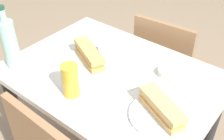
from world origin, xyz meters
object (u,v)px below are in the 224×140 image
Objects in this scene: dining_table at (112,95)px; beer_glass at (70,80)px; plate_far at (89,61)px; water_bottle at (10,44)px; olive_bowl at (167,72)px; knife_far at (99,55)px; baguette_sandwich_far at (89,54)px; knife_near at (170,107)px; chair_far at (165,66)px; baguette_sandwich_near at (162,108)px; plate_near at (161,115)px.

dining_table is 0.31m from beer_glass.
beer_glass is (0.10, -0.22, 0.07)m from plate_far.
water_bottle is 3.67× the size of olive_bowl.
baguette_sandwich_far is at bearing -105.36° from knife_far.
chair_far is at bearing 118.92° from knife_near.
baguette_sandwich_near is 0.74× the size of water_bottle.
chair_far is at bearing 74.85° from knife_far.
dining_table is at bearing 78.67° from beer_glass.
chair_far is at bearing 62.70° from water_bottle.
water_bottle is (-0.28, -0.31, 0.11)m from knife_far.
chair_far reaches higher than knife_far.
plate_near is 1.02× the size of baguette_sandwich_far.
dining_table is 0.38m from knife_near.
baguette_sandwich_near is at bearing 11.74° from water_bottle.
knife_far is 0.47× the size of water_bottle.
baguette_sandwich_near is (0.00, 0.00, 0.04)m from plate_near.
baguette_sandwich_far is 2.88× the size of olive_bowl.
dining_table is at bearing 163.18° from baguette_sandwich_near.
olive_bowl is at bearing 15.74° from knife_far.
plate_near is at bearing -11.78° from baguette_sandwich_far.
dining_table is at bearing 0.09° from baguette_sandwich_far.
baguette_sandwich_far is at bearing 114.16° from beer_glass.
dining_table is 6.62× the size of beer_glass.
chair_far is 3.59× the size of baguette_sandwich_near.
chair_far reaches higher than knife_near.
dining_table is at bearing 0.09° from plate_far.
water_bottle reaches higher than plate_far.
water_bottle is at bearing -175.67° from beer_glass.
water_bottle is (-0.27, -0.25, 0.12)m from plate_far.
chair_far is 1.00m from water_bottle.
baguette_sandwich_far is 0.07m from knife_far.
knife_far is at bearing 74.64° from baguette_sandwich_far.
beer_glass reaches higher than olive_bowl.
knife_far is (0.02, 0.06, 0.01)m from plate_far.
chair_far is at bearing 74.83° from plate_far.
baguette_sandwich_far is (-0.15, -0.00, 0.19)m from dining_table.
beer_glass is at bearing 4.33° from water_bottle.
olive_bowl is at bearing -63.25° from chair_far.
chair_far reaches higher than baguette_sandwich_near.
water_bottle is at bearing -136.64° from plate_far.
dining_table is 0.37m from plate_near.
beer_glass reaches higher than plate_near.
plate_near is 1.08× the size of baguette_sandwich_near.
plate_far is 0.39m from olive_bowl.
water_bottle is at bearing -146.90° from olive_bowl.
baguette_sandwich_far is 0.39m from olive_bowl.
plate_near is at bearing 18.70° from beer_glass.
baguette_sandwich_near is 0.48m from knife_far.
baguette_sandwich_far is 1.64× the size of beer_glass.
beer_glass reaches higher than baguette_sandwich_near.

